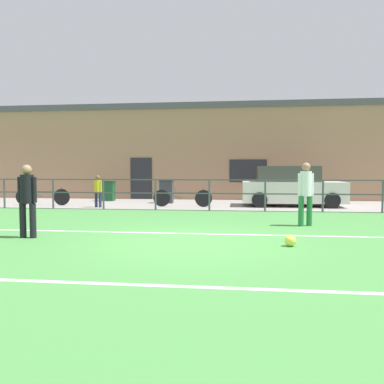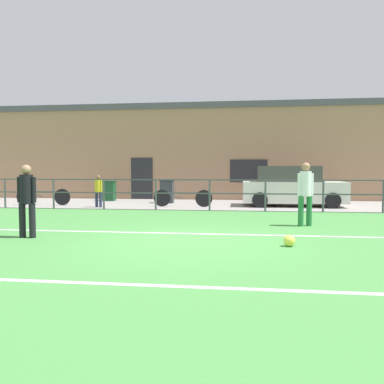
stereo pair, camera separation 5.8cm
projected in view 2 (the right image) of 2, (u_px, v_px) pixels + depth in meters
The scene contains 15 objects.
ground at pixel (187, 242), 8.03m from camera, with size 60.00×44.00×0.04m, color #478C42.
field_line_touchline at pixel (192, 234), 8.95m from camera, with size 36.00×0.11×0.00m, color white.
field_line_hash at pixel (154, 285), 4.93m from camera, with size 36.00×0.11×0.00m, color white.
pavement_strip at pixel (214, 204), 16.45m from camera, with size 48.00×5.00×0.02m, color gray.
perimeter_fence at pixel (210, 190), 13.93m from camera, with size 36.07×0.07×1.15m.
clubhouse_facade at pixel (219, 152), 19.98m from camera, with size 28.00×2.56×4.82m.
player_goalkeeper at pixel (27, 196), 8.38m from camera, with size 0.44×0.28×1.60m.
player_striker at pixel (305, 190), 10.13m from camera, with size 0.43×0.29×1.68m.
soccer_ball_match at pixel (289, 241), 7.45m from camera, with size 0.23×0.23×0.23m, color #E5E04C.
spectator_child at pixel (98, 189), 15.07m from camera, with size 0.34×0.22×1.26m.
parked_car_red at pixel (292, 187), 15.60m from camera, with size 4.02×1.94×1.62m.
bicycle_parked_0 at pixel (43, 197), 16.02m from camera, with size 2.37×0.04×0.78m.
bicycle_parked_1 at pixel (183, 198), 15.29m from camera, with size 2.36×0.04×0.77m.
trash_bin_0 at pixel (109, 191), 18.25m from camera, with size 0.57×0.49×0.95m.
trash_bin_1 at pixel (167, 191), 17.01m from camera, with size 0.59×0.50×1.04m.
Camera 2 is at (1.09, -7.88, 1.49)m, focal length 35.88 mm.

